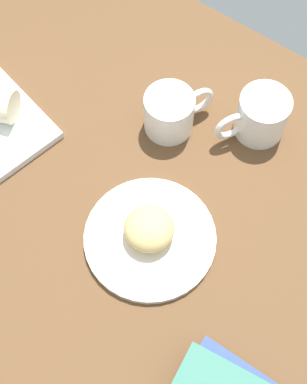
{
  "coord_description": "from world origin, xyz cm",
  "views": [
    {
      "loc": [
        -27.65,
        33.21,
        96.47
      ],
      "look_at": [
        -2.34,
        -1.7,
        7.0
      ],
      "focal_mm": 53.88,
      "sensor_mm": 36.0,
      "label": 1
    }
  ],
  "objects_px": {
    "scone_pastry": "(149,228)",
    "coffee_mug": "(260,116)",
    "round_plate": "(150,239)",
    "second_mug": "(171,112)"
  },
  "relations": [
    {
      "from": "scone_pastry",
      "to": "coffee_mug",
      "type": "relative_size",
      "value": 0.65
    },
    {
      "from": "coffee_mug",
      "to": "scone_pastry",
      "type": "bearing_deg",
      "value": 83.28
    },
    {
      "from": "scone_pastry",
      "to": "second_mug",
      "type": "height_order",
      "value": "second_mug"
    },
    {
      "from": "coffee_mug",
      "to": "second_mug",
      "type": "relative_size",
      "value": 1.0
    },
    {
      "from": "round_plate",
      "to": "scone_pastry",
      "type": "relative_size",
      "value": 2.65
    },
    {
      "from": "scone_pastry",
      "to": "coffee_mug",
      "type": "height_order",
      "value": "coffee_mug"
    },
    {
      "from": "scone_pastry",
      "to": "coffee_mug",
      "type": "bearing_deg",
      "value": -96.72
    },
    {
      "from": "round_plate",
      "to": "coffee_mug",
      "type": "relative_size",
      "value": 1.73
    },
    {
      "from": "round_plate",
      "to": "second_mug",
      "type": "distance_m",
      "value": 0.24
    },
    {
      "from": "round_plate",
      "to": "second_mug",
      "type": "xyz_separation_m",
      "value": [
        0.11,
        -0.21,
        0.04
      ]
    }
  ]
}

